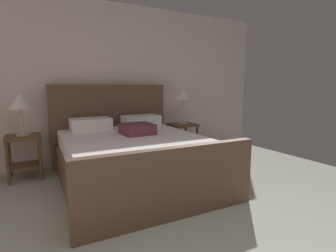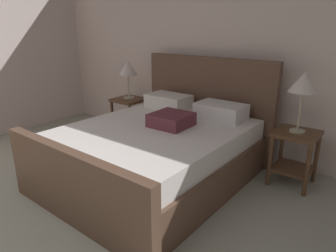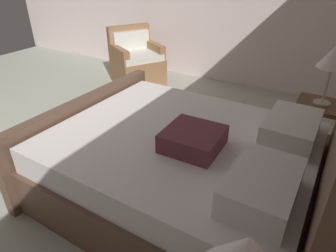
# 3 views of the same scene
# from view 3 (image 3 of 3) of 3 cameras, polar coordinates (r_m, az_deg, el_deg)

# --- Properties ---
(ground_plane) EXTENTS (5.94, 6.80, 0.02)m
(ground_plane) POSITION_cam_3_polar(r_m,az_deg,el_deg) (3.94, -26.80, -1.86)
(ground_plane) COLOR #A5A897
(bed) EXTENTS (1.90, 2.26, 1.29)m
(bed) POSITION_cam_3_polar(r_m,az_deg,el_deg) (2.45, 3.89, -7.56)
(bed) COLOR brown
(bed) RESTS_ON ground
(nightstand_left) EXTENTS (0.44, 0.44, 0.60)m
(nightstand_left) POSITION_cam_3_polar(r_m,az_deg,el_deg) (3.34, 26.74, 0.79)
(nightstand_left) COLOR brown
(nightstand_left) RESTS_ON ground
(table_lamp_left) EXTENTS (0.28, 0.28, 0.58)m
(table_lamp_left) POSITION_cam_3_polar(r_m,az_deg,el_deg) (3.12, 29.41, 11.33)
(table_lamp_left) COLOR #B7B293
(table_lamp_left) RESTS_ON nightstand_left
(armchair) EXTENTS (0.99, 0.99, 0.90)m
(armchair) POSITION_cam_3_polar(r_m,az_deg,el_deg) (5.07, -6.14, 12.20)
(armchair) COLOR #966944
(armchair) RESTS_ON ground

